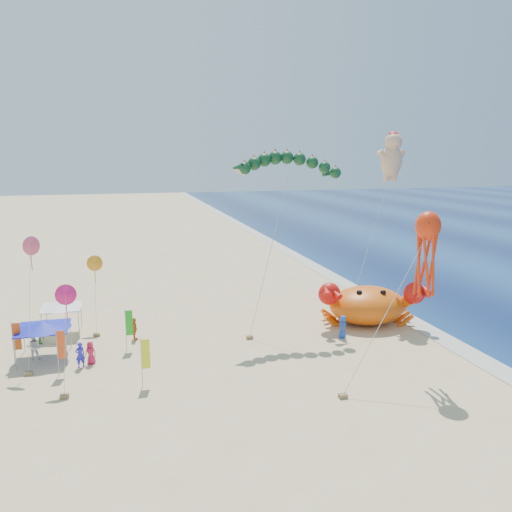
{
  "coord_description": "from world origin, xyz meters",
  "views": [
    {
      "loc": [
        -12.03,
        -34.4,
        14.14
      ],
      "look_at": [
        -2.0,
        2.0,
        6.5
      ],
      "focal_mm": 35.0,
      "sensor_mm": 36.0,
      "label": 1
    }
  ],
  "objects_px": {
    "octopus_kite": "(426,248)",
    "canopy_blue": "(43,325)",
    "cherub_kite": "(392,155)",
    "crab_inflatable": "(368,304)",
    "canopy_white": "(61,305)",
    "dragon_kite": "(288,168)"
  },
  "relations": [
    {
      "from": "canopy_white",
      "to": "octopus_kite",
      "type": "bearing_deg",
      "value": -30.9
    },
    {
      "from": "cherub_kite",
      "to": "canopy_white",
      "type": "bearing_deg",
      "value": 178.1
    },
    {
      "from": "crab_inflatable",
      "to": "canopy_white",
      "type": "height_order",
      "value": "crab_inflatable"
    },
    {
      "from": "crab_inflatable",
      "to": "canopy_blue",
      "type": "xyz_separation_m",
      "value": [
        -25.63,
        -0.75,
        0.72
      ]
    },
    {
      "from": "dragon_kite",
      "to": "cherub_kite",
      "type": "xyz_separation_m",
      "value": [
        10.17,
        1.41,
        1.0
      ]
    },
    {
      "from": "dragon_kite",
      "to": "canopy_blue",
      "type": "relative_size",
      "value": 3.73
    },
    {
      "from": "dragon_kite",
      "to": "canopy_white",
      "type": "xyz_separation_m",
      "value": [
        -18.12,
        2.35,
        -10.68
      ]
    },
    {
      "from": "cherub_kite",
      "to": "canopy_white",
      "type": "xyz_separation_m",
      "value": [
        -28.28,
        0.94,
        -11.68
      ]
    },
    {
      "from": "octopus_kite",
      "to": "canopy_white",
      "type": "distance_m",
      "value": 27.92
    },
    {
      "from": "crab_inflatable",
      "to": "cherub_kite",
      "type": "bearing_deg",
      "value": 43.14
    },
    {
      "from": "crab_inflatable",
      "to": "octopus_kite",
      "type": "relative_size",
      "value": 0.83
    },
    {
      "from": "cherub_kite",
      "to": "octopus_kite",
      "type": "height_order",
      "value": "cherub_kite"
    },
    {
      "from": "crab_inflatable",
      "to": "octopus_kite",
      "type": "xyz_separation_m",
      "value": [
        -1.51,
        -9.9,
        6.7
      ]
    },
    {
      "from": "octopus_kite",
      "to": "canopy_white",
      "type": "bearing_deg",
      "value": 149.1
    },
    {
      "from": "dragon_kite",
      "to": "canopy_white",
      "type": "bearing_deg",
      "value": 172.62
    },
    {
      "from": "cherub_kite",
      "to": "canopy_white",
      "type": "relative_size",
      "value": 5.02
    },
    {
      "from": "canopy_blue",
      "to": "canopy_white",
      "type": "bearing_deg",
      "value": 81.58
    },
    {
      "from": "octopus_kite",
      "to": "canopy_blue",
      "type": "xyz_separation_m",
      "value": [
        -24.12,
        9.15,
        -5.98
      ]
    },
    {
      "from": "crab_inflatable",
      "to": "dragon_kite",
      "type": "bearing_deg",
      "value": 165.52
    },
    {
      "from": "octopus_kite",
      "to": "canopy_blue",
      "type": "relative_size",
      "value": 2.83
    },
    {
      "from": "dragon_kite",
      "to": "canopy_blue",
      "type": "xyz_separation_m",
      "value": [
        -18.84,
        -2.51,
        -10.68
      ]
    },
    {
      "from": "dragon_kite",
      "to": "canopy_white",
      "type": "relative_size",
      "value": 4.4
    }
  ]
}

